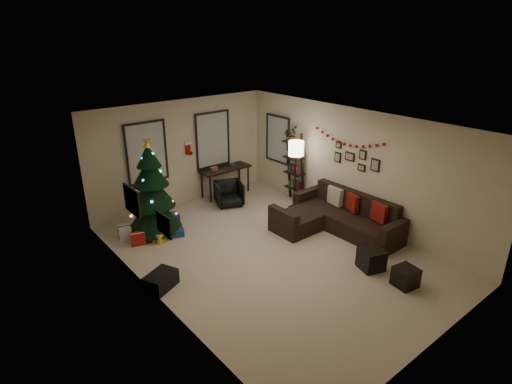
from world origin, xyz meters
TOP-DOWN VIEW (x-y plane):
  - floor at (0.00, 0.00)m, footprint 7.00×7.00m
  - ceiling at (0.00, 0.00)m, footprint 7.00×7.00m
  - wall_back at (0.00, 3.50)m, footprint 5.00×0.00m
  - wall_front at (0.00, -3.50)m, footprint 5.00×0.00m
  - wall_left at (-2.50, 0.00)m, footprint 0.00×7.00m
  - wall_right at (2.50, 0.00)m, footprint 0.00×7.00m
  - window_back_left at (-0.95, 3.47)m, footprint 1.05×0.06m
  - window_back_right at (0.95, 3.47)m, footprint 1.05×0.06m
  - window_right_wall at (2.47, 2.55)m, footprint 0.06×0.90m
  - christmas_tree at (-1.41, 2.36)m, footprint 1.21×1.21m
  - presents at (-1.49, 2.21)m, footprint 1.50×1.01m
  - sofa at (1.85, -0.13)m, footprint 1.82×2.64m
  - pillow_red_a at (2.21, -1.01)m, footprint 0.20×0.43m
  - pillow_red_b at (2.21, -0.29)m, footprint 0.25×0.41m
  - pillow_cream at (2.21, 0.22)m, footprint 0.18×0.43m
  - ottoman_near at (1.11, -1.66)m, footprint 0.54×0.54m
  - ottoman_far at (1.12, -2.40)m, footprint 0.44×0.44m
  - desk at (1.16, 3.22)m, footprint 1.44×0.51m
  - desk_chair at (0.80, 2.57)m, footprint 0.79×0.77m
  - bookshelf at (2.30, 1.69)m, footprint 0.30×0.56m
  - potted_plant at (2.30, 1.89)m, footprint 0.65×0.64m
  - floor_lamp at (1.95, 1.32)m, footprint 0.38×0.38m
  - art_map at (-2.48, 0.82)m, footprint 0.04×0.60m
  - art_abstract at (-2.48, -0.33)m, footprint 0.04×0.45m
  - gallery at (2.48, -0.07)m, footprint 0.03×1.25m
  - garland at (2.45, 0.18)m, footprint 0.08×1.90m
  - stocking_left at (-0.14, 3.55)m, footprint 0.20×0.05m
  - stocking_right at (0.19, 3.46)m, footprint 0.20×0.05m
  - storage_bin at (-2.32, 0.32)m, footprint 0.69×0.59m

SIDE VIEW (x-z plane):
  - floor at x=0.00m, z-range 0.00..0.00m
  - presents at x=-1.49m, z-range -0.03..0.27m
  - storage_bin at x=-2.32m, z-range 0.00..0.29m
  - ottoman_far at x=1.12m, z-range 0.00..0.36m
  - ottoman_near at x=1.11m, z-range 0.00..0.40m
  - sofa at x=1.85m, z-range -0.15..0.70m
  - desk_chair at x=0.80m, z-range 0.00..0.64m
  - pillow_cream at x=2.21m, z-range 0.42..0.84m
  - pillow_red_a at x=2.21m, z-range 0.43..0.85m
  - pillow_red_b at x=2.21m, z-range 0.44..0.84m
  - desk at x=1.16m, z-range 0.30..1.07m
  - bookshelf at x=2.30m, z-range -0.03..1.87m
  - christmas_tree at x=-1.41m, z-range -0.19..2.05m
  - wall_left at x=-2.50m, z-range -2.15..4.85m
  - wall_right at x=2.50m, z-range -2.15..4.85m
  - wall_back at x=0.00m, z-range -1.15..3.85m
  - wall_front at x=0.00m, z-range -1.15..3.85m
  - stocking_left at x=-0.14m, z-range 1.19..1.55m
  - stocking_right at x=0.19m, z-range 1.28..1.64m
  - floor_lamp at x=1.95m, z-range 0.60..2.37m
  - window_right_wall at x=2.47m, z-range 0.85..2.15m
  - window_back_left at x=-0.95m, z-range 0.80..2.30m
  - window_back_right at x=0.95m, z-range 0.80..2.30m
  - art_abstract at x=-2.48m, z-range 1.39..1.74m
  - gallery at x=2.48m, z-range 1.30..1.84m
  - art_map at x=-2.48m, z-range 1.33..1.83m
  - potted_plant at x=2.30m, z-range 1.56..2.11m
  - garland at x=2.45m, z-range 1.81..2.11m
  - ceiling at x=0.00m, z-range 2.70..2.70m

